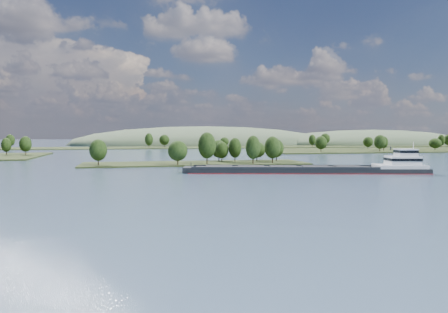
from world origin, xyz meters
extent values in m
plane|color=#394E63|center=(0.00, 120.00, 0.00)|extent=(1800.00, 1800.00, 0.00)
cube|color=black|center=(0.00, 180.00, 0.00)|extent=(100.00, 30.00, 1.20)
cylinder|color=black|center=(23.49, 168.27, 2.61)|extent=(0.50, 0.50, 4.02)
ellipsoid|color=black|center=(23.49, 168.27, 7.72)|extent=(6.53, 6.53, 10.33)
cylinder|color=black|center=(12.52, 188.79, 2.24)|extent=(0.50, 0.50, 3.28)
ellipsoid|color=black|center=(12.52, 188.79, 6.41)|extent=(7.54, 7.54, 8.44)
cylinder|color=black|center=(3.91, 172.37, 2.85)|extent=(0.50, 0.50, 4.50)
ellipsoid|color=black|center=(3.91, 172.37, 8.57)|extent=(7.89, 7.89, 11.57)
cylinder|color=black|center=(13.10, 184.66, 2.13)|extent=(0.50, 0.50, 3.06)
ellipsoid|color=black|center=(13.10, 184.66, 6.02)|extent=(6.41, 6.41, 7.87)
cylinder|color=black|center=(-9.21, 168.59, 2.27)|extent=(0.50, 0.50, 3.33)
ellipsoid|color=black|center=(-9.21, 168.59, 6.50)|extent=(8.34, 8.34, 8.56)
cylinder|color=black|center=(-41.73, 173.86, 2.37)|extent=(0.50, 0.50, 3.53)
ellipsoid|color=black|center=(-41.73, 173.86, 6.86)|extent=(7.28, 7.28, 9.08)
cylinder|color=black|center=(19.04, 183.19, 2.43)|extent=(0.50, 0.50, 3.65)
ellipsoid|color=black|center=(19.04, 183.19, 7.07)|extent=(6.15, 6.15, 9.39)
cylinder|color=black|center=(39.60, 184.15, 2.31)|extent=(0.50, 0.50, 3.42)
ellipsoid|color=black|center=(39.60, 184.15, 6.65)|extent=(7.13, 7.13, 8.79)
cylinder|color=black|center=(33.57, 171.98, 2.55)|extent=(0.50, 0.50, 3.90)
ellipsoid|color=black|center=(33.57, 171.98, 7.51)|extent=(7.26, 7.26, 10.02)
cylinder|color=black|center=(30.83, 187.14, 2.10)|extent=(0.50, 0.50, 3.00)
ellipsoid|color=black|center=(30.83, 187.14, 5.91)|extent=(8.25, 8.25, 7.71)
cylinder|color=black|center=(-90.51, 268.12, 2.64)|extent=(0.50, 0.50, 3.67)
ellipsoid|color=black|center=(-90.51, 268.12, 7.31)|extent=(7.24, 7.24, 9.44)
cylinder|color=black|center=(-101.97, 270.88, 2.49)|extent=(0.50, 0.50, 3.38)
ellipsoid|color=black|center=(-101.97, 270.88, 6.79)|extent=(5.77, 5.77, 8.69)
cylinder|color=black|center=(102.10, 270.22, 2.61)|extent=(0.50, 0.50, 3.62)
ellipsoid|color=black|center=(102.10, 270.22, 7.21)|extent=(8.49, 8.49, 9.31)
cylinder|color=black|center=(259.09, 336.67, 2.75)|extent=(0.50, 0.50, 3.90)
ellipsoid|color=black|center=(259.09, 336.67, 7.71)|extent=(8.03, 8.03, 10.03)
cylinder|color=black|center=(199.23, 277.61, 2.30)|extent=(0.50, 0.50, 3.01)
ellipsoid|color=black|center=(199.23, 277.61, 6.12)|extent=(9.34, 9.34, 7.73)
cylinder|color=black|center=(144.75, 265.29, 2.75)|extent=(0.50, 0.50, 3.90)
ellipsoid|color=black|center=(144.75, 265.29, 7.72)|extent=(8.38, 8.38, 10.04)
cylinder|color=black|center=(156.90, 279.63, 2.55)|extent=(0.50, 0.50, 3.50)
ellipsoid|color=black|center=(156.90, 279.63, 7.00)|extent=(6.26, 6.26, 8.99)
cylinder|color=black|center=(164.61, 314.87, 2.45)|extent=(0.50, 0.50, 3.30)
ellipsoid|color=black|center=(164.61, 314.87, 6.65)|extent=(8.21, 8.21, 8.49)
cylinder|color=black|center=(245.15, 328.53, 2.72)|extent=(0.50, 0.50, 3.85)
ellipsoid|color=black|center=(245.15, 328.53, 7.61)|extent=(6.50, 6.50, 9.89)
cube|color=black|center=(0.00, 400.00, 0.00)|extent=(900.00, 60.00, 1.20)
cylinder|color=black|center=(143.94, 381.27, 2.55)|extent=(0.50, 0.50, 3.90)
ellipsoid|color=black|center=(143.94, 381.27, 7.51)|extent=(6.80, 6.80, 10.03)
cylinder|color=black|center=(3.03, 403.13, 2.55)|extent=(0.50, 0.50, 3.90)
ellipsoid|color=black|center=(3.03, 403.13, 7.51)|extent=(9.69, 9.69, 10.03)
cylinder|color=black|center=(173.79, 416.02, 2.73)|extent=(0.50, 0.50, 4.26)
ellipsoid|color=black|center=(173.79, 416.02, 8.15)|extent=(10.27, 10.27, 10.96)
cylinder|color=black|center=(-130.31, 393.85, 2.60)|extent=(0.50, 0.50, 4.01)
ellipsoid|color=black|center=(-130.31, 393.85, 7.70)|extent=(7.67, 7.67, 10.31)
cylinder|color=black|center=(58.68, 389.87, 2.14)|extent=(0.50, 0.50, 3.09)
ellipsoid|color=black|center=(58.68, 389.87, 6.07)|extent=(8.58, 8.58, 7.94)
cylinder|color=black|center=(-12.28, 382.73, 2.77)|extent=(0.50, 0.50, 4.34)
ellipsoid|color=black|center=(-12.28, 382.73, 8.29)|extent=(7.30, 7.30, 11.17)
ellipsoid|color=#425439|center=(260.00, 470.00, 0.00)|extent=(260.00, 140.00, 36.00)
ellipsoid|color=#425439|center=(60.00, 500.00, 0.00)|extent=(320.00, 160.00, 44.00)
cube|color=black|center=(32.22, 129.28, 0.52)|extent=(83.19, 29.28, 2.28)
cube|color=#9D1113|center=(32.22, 129.28, 0.05)|extent=(83.44, 29.53, 0.26)
cube|color=black|center=(25.31, 136.14, 1.97)|extent=(62.71, 15.27, 0.83)
cube|color=black|center=(22.96, 126.25, 1.97)|extent=(62.71, 15.27, 0.83)
cube|color=black|center=(24.14, 131.19, 1.82)|extent=(62.75, 23.47, 0.31)
cube|color=black|center=(1.92, 136.47, 2.13)|extent=(11.05, 10.44, 0.36)
cube|color=black|center=(13.03, 133.83, 2.13)|extent=(11.05, 10.44, 0.36)
cube|color=black|center=(24.14, 131.19, 2.13)|extent=(11.05, 10.44, 0.36)
cube|color=black|center=(35.25, 128.56, 2.13)|extent=(11.05, 10.44, 0.36)
cube|color=black|center=(46.35, 125.92, 2.13)|extent=(11.05, 10.44, 0.36)
cube|color=black|center=(-8.68, 138.99, 0.93)|extent=(5.19, 9.81, 2.08)
cylinder|color=black|center=(-7.68, 138.75, 2.39)|extent=(0.30, 0.30, 2.28)
cube|color=white|center=(63.52, 121.84, 2.28)|extent=(18.46, 13.53, 1.25)
cube|color=white|center=(64.53, 121.60, 4.36)|extent=(12.02, 10.48, 3.11)
cube|color=black|center=(64.53, 121.60, 4.77)|extent=(12.27, 10.73, 0.93)
cube|color=white|center=(65.54, 121.36, 7.06)|extent=(7.50, 7.50, 2.28)
cube|color=black|center=(65.54, 121.36, 7.47)|extent=(7.75, 7.75, 0.83)
cube|color=white|center=(65.54, 121.36, 8.30)|extent=(8.00, 8.00, 0.21)
cylinder|color=white|center=(68.07, 120.77, 9.55)|extent=(0.25, 0.25, 2.70)
cylinder|color=black|center=(62.22, 125.35, 8.51)|extent=(0.62, 0.62, 1.25)
camera|label=1|loc=(-28.61, -14.10, 13.93)|focal=35.00mm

